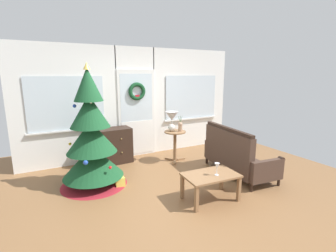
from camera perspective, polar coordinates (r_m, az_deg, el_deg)
name	(u,v)px	position (r m, az deg, el deg)	size (l,w,h in m)	color
ground_plane	(180,188)	(4.40, 2.85, -14.27)	(6.76, 6.76, 0.00)	brown
back_wall_with_door	(136,103)	(5.87, -7.45, 5.42)	(5.20, 0.19, 2.55)	white
christmas_tree	(92,142)	(4.46, -17.29, -3.62)	(1.16, 1.16, 2.13)	#4C331E
dresser_cabinet	(111,146)	(5.56, -13.19, -4.58)	(0.92, 0.47, 0.78)	black
settee_sofa	(235,156)	(5.01, 15.28, -6.70)	(0.85, 1.63, 0.96)	black
side_table	(175,140)	(5.52, 1.61, -3.27)	(0.50, 0.48, 0.70)	#8E6642
table_lamp	(172,119)	(5.41, 0.88, 1.72)	(0.28, 0.28, 0.44)	silver
flower_vase	(180,126)	(5.44, 2.86, -0.04)	(0.11, 0.10, 0.35)	tan
coffee_table	(211,178)	(3.96, 9.85, -11.81)	(0.87, 0.57, 0.42)	#8E6642
wine_glass	(217,166)	(3.86, 11.30, -9.16)	(0.08, 0.08, 0.20)	silver
gift_box	(120,182)	(4.53, -11.15, -12.54)	(0.16, 0.15, 0.16)	#D8C64C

